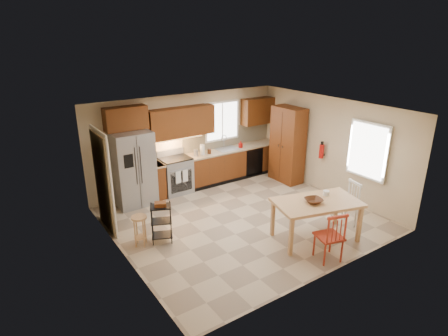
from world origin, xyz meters
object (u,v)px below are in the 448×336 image
object	(u,v)px
chair_red	(329,235)
table_jar	(326,194)
bar_stool	(140,231)
range_stove	(176,176)
fire_extinguisher	(321,151)
chair_white	(345,204)
dining_table	(315,220)
pantry	(287,145)
soap_bottle	(241,144)
table_bowl	(314,203)
utility_cart	(162,223)
refrigerator	(133,169)

from	to	relation	value
chair_red	table_jar	size ratio (longest dim) A/B	6.38
chair_red	bar_stool	size ratio (longest dim) A/B	1.56
range_stove	fire_extinguisher	distance (m)	3.83
chair_red	chair_white	size ratio (longest dim) A/B	1.00
dining_table	table_jar	xyz separation A→B (m)	(0.37, 0.11, 0.45)
range_stove	pantry	bearing A→B (deg)	-18.29
fire_extinguisher	chair_white	world-z (taller)	fire_extinguisher
soap_bottle	dining_table	distance (m)	3.75
range_stove	table_bowl	xyz separation A→B (m)	(1.15, -3.70, 0.37)
soap_bottle	dining_table	xyz separation A→B (m)	(-0.77, -3.62, -0.58)
bar_stool	utility_cart	size ratio (longest dim) A/B	0.78
refrigerator	range_stove	xyz separation A→B (m)	(1.15, 0.06, -0.45)
table_bowl	bar_stool	xyz separation A→B (m)	(-2.94, 1.74, -0.52)
soap_bottle	fire_extinguisher	bearing A→B (deg)	-59.47
table_bowl	bar_stool	world-z (taller)	table_bowl
pantry	bar_stool	distance (m)	4.92
dining_table	table_jar	world-z (taller)	table_jar
range_stove	table_bowl	world-z (taller)	range_stove
bar_stool	utility_cart	world-z (taller)	utility_cart
dining_table	table_bowl	size ratio (longest dim) A/B	4.94
table_bowl	bar_stool	size ratio (longest dim) A/B	0.54
soap_bottle	bar_stool	distance (m)	4.31
refrigerator	chair_red	world-z (taller)	refrigerator
range_stove	utility_cart	bearing A→B (deg)	-123.65
chair_white	refrigerator	bearing A→B (deg)	58.42
fire_extinguisher	dining_table	distance (m)	2.64
table_bowl	chair_white	bearing A→B (deg)	2.71
range_stove	utility_cart	world-z (taller)	range_stove
range_stove	soap_bottle	size ratio (longest dim) A/B	4.82
refrigerator	bar_stool	world-z (taller)	refrigerator
range_stove	pantry	distance (m)	3.19
soap_bottle	chair_white	size ratio (longest dim) A/B	0.19
fire_extinguisher	utility_cart	size ratio (longest dim) A/B	0.44
pantry	utility_cart	size ratio (longest dim) A/B	2.58
range_stove	pantry	xyz separation A→B (m)	(2.98, -0.99, 0.59)
range_stove	fire_extinguisher	xyz separation A→B (m)	(3.18, -2.04, 0.64)
pantry	bar_stool	size ratio (longest dim) A/B	3.32
chair_red	table_bowl	world-z (taller)	chair_red
chair_red	utility_cart	xyz separation A→B (m)	(-2.28, 2.30, -0.09)
fire_extinguisher	chair_red	size ratio (longest dim) A/B	0.36
dining_table	chair_red	size ratio (longest dim) A/B	1.70
pantry	chair_red	world-z (taller)	pantry
dining_table	utility_cart	size ratio (longest dim) A/B	2.07
table_jar	range_stove	bearing A→B (deg)	114.35
soap_bottle	bar_stool	xyz separation A→B (m)	(-3.82, -1.87, -0.68)
refrigerator	chair_white	world-z (taller)	refrigerator
refrigerator	chair_red	xyz separation A→B (m)	(2.06, -4.29, -0.42)
refrigerator	chair_white	size ratio (longest dim) A/B	1.84
refrigerator	dining_table	bearing A→B (deg)	-56.52
fire_extinguisher	bar_stool	xyz separation A→B (m)	(-4.97, 0.08, -0.78)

